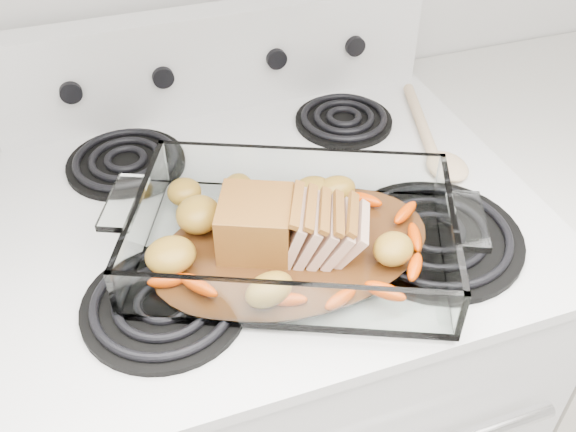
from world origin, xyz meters
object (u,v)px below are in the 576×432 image
object	(u,v)px
counter_right	(554,299)
baking_dish	(293,241)
electric_range	(273,377)
pork_roast	(279,231)

from	to	relation	value
counter_right	baking_dish	world-z (taller)	baking_dish
electric_range	baking_dish	bearing A→B (deg)	-93.38
pork_roast	counter_right	bearing A→B (deg)	-7.79
pork_roast	electric_range	bearing A→B (deg)	60.08
baking_dish	pork_roast	bearing A→B (deg)	-156.03
electric_range	baking_dish	distance (m)	0.50
electric_range	baking_dish	world-z (taller)	electric_range
counter_right	pork_roast	distance (m)	0.88
electric_range	pork_roast	bearing A→B (deg)	-101.72
electric_range	pork_roast	world-z (taller)	electric_range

